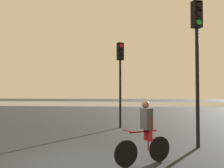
# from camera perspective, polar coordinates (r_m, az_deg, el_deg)

# --- Properties ---
(ground_plane) EXTENTS (120.00, 120.00, 0.00)m
(ground_plane) POSITION_cam_1_polar(r_m,az_deg,el_deg) (6.71, -9.31, -17.71)
(ground_plane) COLOR black
(water_strip) EXTENTS (80.00, 16.00, 0.01)m
(water_strip) POSITION_cam_1_polar(r_m,az_deg,el_deg) (39.21, 3.67, -4.51)
(water_strip) COLOR slate
(water_strip) RESTS_ON ground
(traffic_light_center) EXTENTS (0.40, 0.42, 4.39)m
(traffic_light_center) POSITION_cam_1_polar(r_m,az_deg,el_deg) (12.93, 1.92, 3.57)
(traffic_light_center) COLOR black
(traffic_light_center) RESTS_ON ground
(traffic_light_near_right) EXTENTS (0.38, 0.40, 4.89)m
(traffic_light_near_right) POSITION_cam_1_polar(r_m,az_deg,el_deg) (8.91, 18.87, 8.20)
(traffic_light_near_right) COLOR black
(traffic_light_near_right) RESTS_ON ground
(cyclist) EXTENTS (1.42, 1.02, 1.62)m
(cyclist) POSITION_cam_1_polar(r_m,az_deg,el_deg) (6.57, 7.65, -10.75)
(cyclist) COLOR black
(cyclist) RESTS_ON ground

